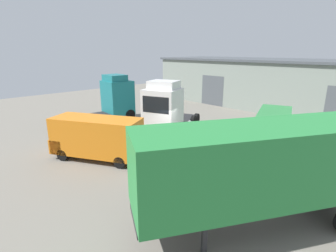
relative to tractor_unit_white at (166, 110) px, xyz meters
The scene contains 8 objects.
ground_plane 3.32m from the tractor_unit_white, 33.18° to the right, with size 60.00×60.00×0.00m, color slate.
warehouse_building 17.60m from the tractor_unit_white, 82.89° to the left, with size 32.50×10.25×5.59m.
tractor_unit_white is the anchor object (origin of this frame).
container_trailer_green 11.92m from the tractor_unit_white, 25.79° to the right, with size 6.86×9.57×4.09m.
delivery_van_green 7.92m from the tractor_unit_white, 22.22° to the left, with size 3.69×5.52×2.70m.
tractor_unit_teal 7.16m from the tractor_unit_white, behind, with size 3.04×6.89×4.36m.
delivery_van_orange 6.35m from the tractor_unit_white, 87.58° to the right, with size 5.86×4.48×2.64m.
traffic_cone 7.99m from the tractor_unit_white, 133.80° to the right, with size 0.40×0.40×0.55m.
Camera 1 is at (12.29, -12.31, 6.58)m, focal length 28.00 mm.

